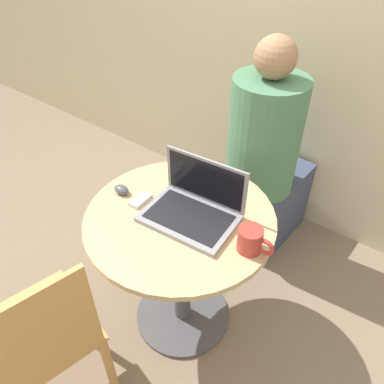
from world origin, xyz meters
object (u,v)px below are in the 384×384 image
cell_phone (140,200)px  person_seated (265,170)px  chair_empty (41,344)px  laptop (194,206)px

cell_phone → person_seated: bearing=74.9°
person_seated → chair_empty: bearing=-97.0°
laptop → person_seated: size_ratio=0.30×
cell_phone → chair_empty: size_ratio=0.12×
cell_phone → laptop: bearing=17.3°
laptop → chair_empty: (-0.19, -0.66, -0.29)m
laptop → chair_empty: bearing=-106.1°
chair_empty → person_seated: size_ratio=0.70×
laptop → chair_empty: size_ratio=0.44×
cell_phone → chair_empty: (0.04, -0.59, -0.26)m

